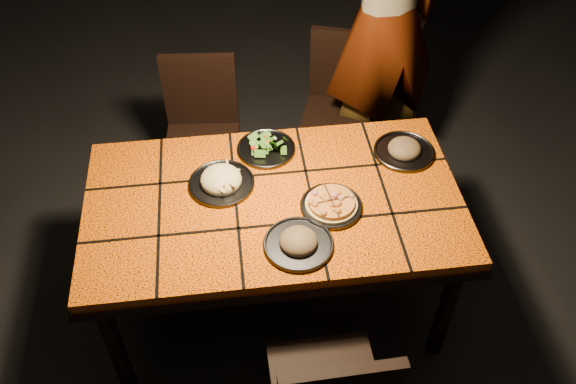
{
  "coord_description": "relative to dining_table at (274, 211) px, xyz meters",
  "views": [
    {
      "loc": [
        -0.16,
        -1.78,
        2.62
      ],
      "look_at": [
        0.06,
        -0.04,
        0.82
      ],
      "focal_mm": 38.0,
      "sensor_mm": 36.0,
      "label": 1
    }
  ],
  "objects": [
    {
      "name": "room_shell",
      "position": [
        0.0,
        0.0,
        0.83
      ],
      "size": [
        6.04,
        7.04,
        3.08
      ],
      "color": "black",
      "rests_on": "ground"
    },
    {
      "name": "diner",
      "position": [
        0.7,
        0.98,
        0.29
      ],
      "size": [
        0.81,
        0.65,
        1.92
      ],
      "primitive_type": "imported",
      "rotation": [
        0.0,
        0.0,
        3.46
      ],
      "color": "brown",
      "rests_on": "ground"
    },
    {
      "name": "plate_pasta",
      "position": [
        -0.21,
        0.11,
        0.1
      ],
      "size": [
        0.29,
        0.29,
        0.09
      ],
      "color": "#3B3B41",
      "rests_on": "dining_table"
    },
    {
      "name": "plate_pizza",
      "position": [
        0.23,
        -0.08,
        0.1
      ],
      "size": [
        0.26,
        0.26,
        0.04
      ],
      "color": "#3B3B41",
      "rests_on": "dining_table"
    },
    {
      "name": "plate_salad",
      "position": [
        -0.0,
        0.31,
        0.1
      ],
      "size": [
        0.27,
        0.27,
        0.07
      ],
      "color": "#3B3B41",
      "rests_on": "dining_table"
    },
    {
      "name": "chair_far_right",
      "position": [
        0.49,
        0.97,
        -0.16
      ],
      "size": [
        0.51,
        0.51,
        0.89
      ],
      "rotation": [
        0.0,
        0.0,
        -0.33
      ],
      "color": "black",
      "rests_on": "ground"
    },
    {
      "name": "chair_far_left",
      "position": [
        -0.31,
        0.85,
        -0.17
      ],
      "size": [
        0.43,
        0.43,
        0.88
      ],
      "rotation": [
        0.0,
        0.0,
        -0.09
      ],
      "color": "black",
      "rests_on": "ground"
    },
    {
      "name": "dining_table",
      "position": [
        0.0,
        0.0,
        0.0
      ],
      "size": [
        1.62,
        0.92,
        0.75
      ],
      "color": "#FF6608",
      "rests_on": "ground"
    },
    {
      "name": "plate_mushroom_a",
      "position": [
        0.07,
        -0.27,
        0.1
      ],
      "size": [
        0.28,
        0.28,
        0.09
      ],
      "color": "#3B3B41",
      "rests_on": "dining_table"
    },
    {
      "name": "plate_mushroom_b",
      "position": [
        0.62,
        0.21,
        0.1
      ],
      "size": [
        0.28,
        0.28,
        0.09
      ],
      "color": "#3B3B41",
      "rests_on": "dining_table"
    }
  ]
}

